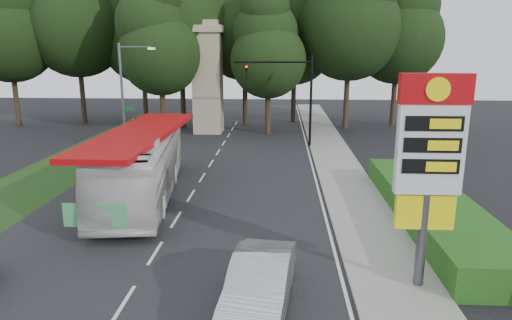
# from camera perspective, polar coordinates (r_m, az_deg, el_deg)

# --- Properties ---
(ground) EXTENTS (120.00, 120.00, 0.00)m
(ground) POSITION_cam_1_polar(r_m,az_deg,el_deg) (14.67, -16.81, -17.81)
(ground) COLOR black
(ground) RESTS_ON ground
(road_surface) EXTENTS (14.00, 80.00, 0.02)m
(road_surface) POSITION_cam_1_polar(r_m,az_deg,el_deg) (25.29, -7.70, -3.76)
(road_surface) COLOR black
(road_surface) RESTS_ON ground
(sidewalk_right) EXTENTS (3.00, 80.00, 0.12)m
(sidewalk_right) POSITION_cam_1_polar(r_m,az_deg,el_deg) (25.13, 11.75, -3.92)
(sidewalk_right) COLOR gray
(sidewalk_right) RESTS_ON ground
(grass_verge_left) EXTENTS (5.00, 50.00, 0.02)m
(grass_verge_left) POSITION_cam_1_polar(r_m,az_deg,el_deg) (33.76, -21.80, -0.22)
(grass_verge_left) COLOR #193814
(grass_verge_left) RESTS_ON ground
(hedge) EXTENTS (3.00, 14.00, 1.20)m
(hedge) POSITION_cam_1_polar(r_m,az_deg,el_deg) (21.96, 21.15, -5.68)
(hedge) COLOR #1D5115
(hedge) RESTS_ON ground
(gas_station_pylon) EXTENTS (2.10, 0.45, 6.85)m
(gas_station_pylon) POSITION_cam_1_polar(r_m,az_deg,el_deg) (14.74, 20.90, 0.73)
(gas_station_pylon) COLOR #59595E
(gas_station_pylon) RESTS_ON ground
(traffic_signal_mast) EXTENTS (6.10, 0.35, 7.20)m
(traffic_signal_mast) POSITION_cam_1_polar(r_m,az_deg,el_deg) (35.82, 4.78, 9.02)
(traffic_signal_mast) COLOR black
(traffic_signal_mast) RESTS_ON ground
(streetlight_signs) EXTENTS (2.75, 0.98, 8.00)m
(streetlight_signs) POSITION_cam_1_polar(r_m,az_deg,el_deg) (35.80, -16.07, 8.17)
(streetlight_signs) COLOR #59595E
(streetlight_signs) RESTS_ON ground
(monument) EXTENTS (3.00, 3.00, 10.05)m
(monument) POSITION_cam_1_polar(r_m,az_deg,el_deg) (42.30, -6.05, 10.27)
(monument) COLOR tan
(monument) RESTS_ON ground
(tree_far_west) EXTENTS (8.96, 8.96, 17.60)m
(tree_far_west) POSITION_cam_1_polar(r_m,az_deg,el_deg) (52.16, -28.77, 15.49)
(tree_far_west) COLOR #2D2116
(tree_far_west) RESTS_ON ground
(tree_west_mid) EXTENTS (9.80, 9.80, 19.25)m
(tree_west_mid) POSITION_cam_1_polar(r_m,az_deg,el_deg) (51.25, -21.71, 17.37)
(tree_west_mid) COLOR #2D2116
(tree_west_mid) RESTS_ON ground
(tree_west_near) EXTENTS (8.40, 8.40, 16.50)m
(tree_west_near) POSITION_cam_1_polar(r_m,az_deg,el_deg) (50.93, -14.18, 16.03)
(tree_west_near) COLOR #2D2116
(tree_west_near) RESTS_ON ground
(tree_center_left) EXTENTS (10.08, 10.08, 19.80)m
(tree_center_left) POSITION_cam_1_polar(r_m,az_deg,el_deg) (45.96, -9.57, 19.06)
(tree_center_left) COLOR #2D2116
(tree_center_left) RESTS_ON ground
(tree_center_right) EXTENTS (9.24, 9.24, 18.15)m
(tree_center_right) POSITION_cam_1_polar(r_m,az_deg,el_deg) (46.98, -1.43, 17.89)
(tree_center_right) COLOR #2D2116
(tree_center_right) RESTS_ON ground
(tree_east_near) EXTENTS (8.12, 8.12, 15.95)m
(tree_east_near) POSITION_cam_1_polar(r_m,az_deg,el_deg) (48.77, 4.88, 16.11)
(tree_east_near) COLOR #2D2116
(tree_east_near) RESTS_ON ground
(tree_east_mid) EXTENTS (9.52, 9.52, 18.70)m
(tree_east_mid) POSITION_cam_1_polar(r_m,az_deg,el_deg) (45.31, 11.74, 18.21)
(tree_east_mid) COLOR #2D2116
(tree_east_mid) RESTS_ON ground
(tree_far_east) EXTENTS (8.68, 8.68, 17.05)m
(tree_far_east) POSITION_cam_1_polar(r_m,az_deg,el_deg) (48.13, 17.46, 16.39)
(tree_far_east) COLOR #2D2116
(tree_far_east) RESTS_ON ground
(tree_monument_left) EXTENTS (7.28, 7.28, 14.30)m
(tree_monument_left) POSITION_cam_1_polar(r_m,az_deg,el_deg) (42.10, -11.97, 14.91)
(tree_monument_left) COLOR #2D2116
(tree_monument_left) RESTS_ON ground
(tree_monument_right) EXTENTS (6.72, 6.72, 13.20)m
(tree_monument_right) POSITION_cam_1_polar(r_m,az_deg,el_deg) (41.22, 1.54, 14.30)
(tree_monument_right) COLOR #2D2116
(tree_monument_right) RESTS_ON ground
(transit_bus) EXTENTS (4.63, 12.94, 3.53)m
(transit_bus) POSITION_cam_1_polar(r_m,az_deg,el_deg) (24.27, -14.07, -0.50)
(transit_bus) COLOR silver
(transit_bus) RESTS_ON ground
(sedan_silver) EXTENTS (2.25, 5.08, 1.62)m
(sedan_silver) POSITION_cam_1_polar(r_m,az_deg,el_deg) (13.90, 0.47, -15.19)
(sedan_silver) COLOR #ACAFB4
(sedan_silver) RESTS_ON ground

